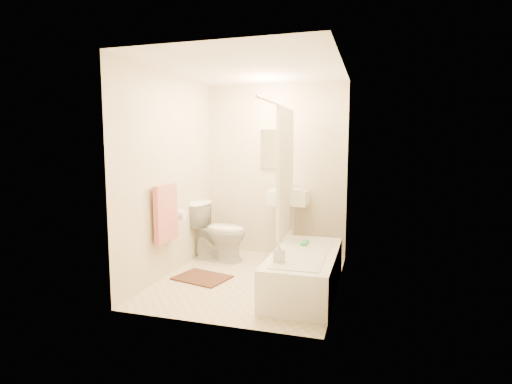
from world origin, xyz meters
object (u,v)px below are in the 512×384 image
(bathtub, at_px, (305,272))
(bath_mat, at_px, (202,278))
(sink, at_px, (288,222))
(soap_bottle, at_px, (279,253))
(toilet, at_px, (218,232))

(bathtub, distance_m, bath_mat, 1.24)
(sink, relative_size, soap_bottle, 5.42)
(sink, xyz_separation_m, bathtub, (0.42, -1.14, -0.31))
(soap_bottle, bearing_deg, bath_mat, 154.55)
(bathtub, bearing_deg, sink, 110.18)
(toilet, relative_size, sink, 0.76)
(toilet, bearing_deg, soap_bottle, -131.06)
(soap_bottle, bearing_deg, bathtub, 67.79)
(bathtub, bearing_deg, bath_mat, 177.16)
(soap_bottle, bearing_deg, toilet, 131.75)
(toilet, distance_m, bath_mat, 0.88)
(toilet, height_order, sink, sink)
(sink, bearing_deg, toilet, -162.83)
(sink, relative_size, bath_mat, 1.74)
(sink, relative_size, bathtub, 0.69)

